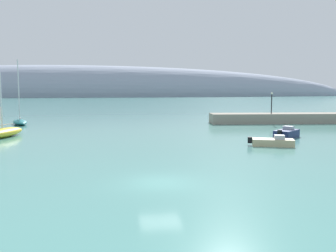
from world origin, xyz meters
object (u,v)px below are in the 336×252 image
object	(u,v)px
sailboat_teal_near_shore	(20,121)
motorboat_sand_foreground	(273,142)
motorboat_navy_alongside_breakwater	(286,133)
sailboat_yellow_mid_mooring	(3,132)
harbor_lamp_post	(272,100)

from	to	relation	value
sailboat_teal_near_shore	motorboat_sand_foreground	bearing A→B (deg)	-149.66
motorboat_navy_alongside_breakwater	sailboat_teal_near_shore	bearing A→B (deg)	106.16
sailboat_teal_near_shore	motorboat_sand_foreground	size ratio (longest dim) A/B	2.23
sailboat_yellow_mid_mooring	sailboat_teal_near_shore	bearing A→B (deg)	-155.53
sailboat_teal_near_shore	sailboat_yellow_mid_mooring	xyz separation A→B (m)	(1.50, -15.60, 0.08)
motorboat_sand_foreground	harbor_lamp_post	size ratio (longest dim) A/B	1.32
sailboat_yellow_mid_mooring	motorboat_sand_foreground	bearing A→B (deg)	87.69
sailboat_teal_near_shore	sailboat_yellow_mid_mooring	bearing A→B (deg)	167.82
sailboat_yellow_mid_mooring	motorboat_navy_alongside_breakwater	distance (m)	32.53
sailboat_yellow_mid_mooring	harbor_lamp_post	bearing A→B (deg)	124.96
sailboat_yellow_mid_mooring	motorboat_sand_foreground	world-z (taller)	sailboat_yellow_mid_mooring
sailboat_teal_near_shore	harbor_lamp_post	world-z (taller)	sailboat_teal_near_shore
harbor_lamp_post	motorboat_navy_alongside_breakwater	bearing A→B (deg)	-109.17
sailboat_yellow_mid_mooring	motorboat_navy_alongside_breakwater	bearing A→B (deg)	99.18
motorboat_sand_foreground	harbor_lamp_post	world-z (taller)	harbor_lamp_post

